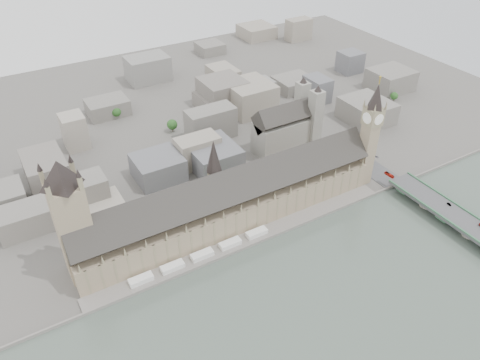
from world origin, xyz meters
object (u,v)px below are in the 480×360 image
car_silver (449,204)px  westminster_abbey (287,127)px  car_approach (376,157)px  westminster_bridge (463,225)px  palace_of_westminster (230,201)px  victoria_tower (71,215)px  red_bus_north (389,175)px  elizabeth_tower (371,128)px

car_silver → westminster_abbey: bearing=117.3°
car_approach → westminster_bridge: bearing=-115.4°
palace_of_westminster → car_silver: (168.14, -86.52, -11.76)m
victoria_tower → red_bus_north: victoria_tower is taller
elizabeth_tower → car_approach: elizabeth_tower is taller
victoria_tower → car_approach: (290.00, -5.09, -44.28)m
victoria_tower → westminster_abbey: bearing=16.5°
car_approach → red_bus_north: bearing=-135.6°
elizabeth_tower → car_approach: 57.37m
westminster_bridge → car_silver: size_ratio=77.28×
victoria_tower → westminster_abbey: 244.79m
victoria_tower → car_silver: bearing=-17.7°
westminster_abbey → car_silver: 172.22m
elizabeth_tower → westminster_bridge: size_ratio=0.33×
elizabeth_tower → car_approach: (30.00, 12.91, -47.16)m
westminster_abbey → car_silver: westminster_abbey is taller
car_silver → victoria_tower: bearing=170.1°
car_approach → elizabeth_tower: bearing=-179.0°
westminster_abbey → car_approach: bearing=-52.4°
red_bus_north → car_silver: red_bus_north is taller
westminster_abbey → red_bus_north: westminster_abbey is taller
palace_of_westminster → westminster_bridge: bearing=-33.5°
palace_of_westminster → elizabeth_tower: size_ratio=2.47×
westminster_abbey → victoria_tower: bearing=-163.5°
elizabeth_tower → red_bus_north: elizabeth_tower is taller
elizabeth_tower → victoria_tower: bearing=176.0°
victoria_tower → car_silver: 307.82m
red_bus_north → elizabeth_tower: bearing=131.8°
palace_of_westminster → car_silver: bearing=-27.2°
palace_of_westminster → westminster_abbey: size_ratio=3.90×
palace_of_westminster → car_approach: size_ratio=56.96×
palace_of_westminster → car_silver: size_ratio=63.01×
palace_of_westminster → victoria_tower: 126.41m
palace_of_westminster → westminster_abbey: (110.92, 75.30, 2.38)m
elizabeth_tower → victoria_tower: 260.64m
car_silver → car_approach: 87.73m
victoria_tower → car_approach: bearing=-1.0°
victoria_tower → palace_of_westminster: bearing=-3.0°
palace_of_westminster → car_approach: bearing=0.4°
westminster_bridge → palace_of_westminster: bearing=146.5°
elizabeth_tower → westminster_bridge: elizabeth_tower is taller
palace_of_westminster → red_bus_north: palace_of_westminster is taller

